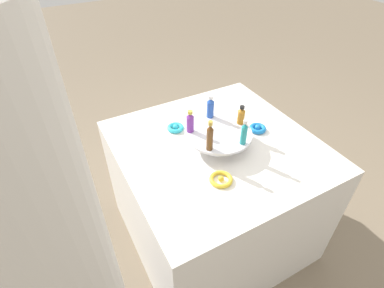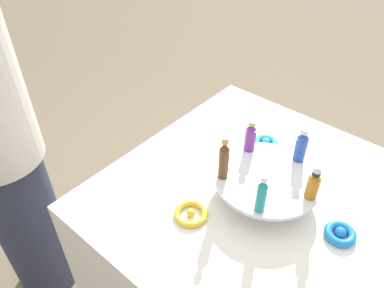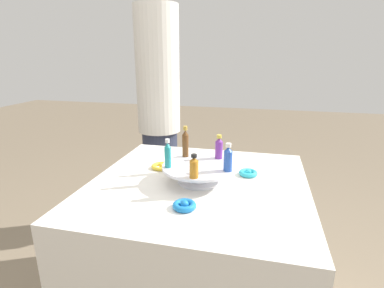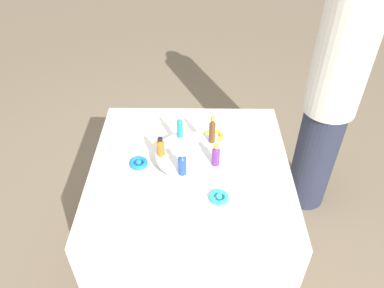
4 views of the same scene
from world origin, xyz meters
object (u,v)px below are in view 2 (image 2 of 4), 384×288
bottle_blue (301,146)px  bottle_brown (224,159)px  bottle_purple (250,137)px  bottle_teal (262,195)px  ribbon_bow_teal (266,143)px  display_stand (266,183)px  ribbon_bow_blue (341,233)px  bottle_amber (313,185)px  ribbon_bow_gold (191,214)px

bottle_blue → bottle_brown: size_ratio=0.81×
bottle_purple → bottle_teal: bearing=-49.8°
bottle_blue → bottle_brown: bottle_brown is taller
ribbon_bow_teal → display_stand: bearing=-58.9°
bottle_brown → ribbon_bow_teal: size_ratio=1.71×
bottle_purple → bottle_teal: (0.17, -0.20, 0.01)m
bottle_blue → bottle_brown: bearing=-121.8°
bottle_brown → bottle_teal: bottle_brown is taller
ribbon_bow_blue → ribbon_bow_teal: 0.43m
bottle_blue → ribbon_bow_blue: bearing=-30.5°
bottle_brown → bottle_teal: size_ratio=1.17×
bottle_amber → bottle_brown: size_ratio=0.66×
display_stand → bottle_brown: (-0.10, -0.09, 0.09)m
display_stand → bottle_blue: bearing=76.2°
display_stand → bottle_brown: size_ratio=2.17×
display_stand → bottle_brown: 0.16m
display_stand → ribbon_bow_gold: display_stand is taller
bottle_amber → ribbon_bow_gold: size_ratio=0.97×
bottle_purple → bottle_blue: bearing=22.2°
ribbon_bow_gold → bottle_brown: bearing=82.9°
bottle_brown → bottle_amber: bearing=22.2°
bottle_teal → ribbon_bow_teal: (-0.18, 0.34, -0.12)m
ribbon_bow_teal → bottle_teal: bearing=-62.0°
display_stand → bottle_teal: 0.16m
bottle_amber → bottle_brown: bearing=-157.8°
bottle_blue → ribbon_bow_teal: 0.22m
display_stand → ribbon_bow_gold: 0.25m
bottle_amber → bottle_brown: bottle_brown is taller
display_stand → bottle_blue: bottle_blue is taller
bottle_blue → ribbon_bow_gold: size_ratio=1.19×
display_stand → ribbon_bow_teal: display_stand is taller
bottle_brown → bottle_blue: bearing=58.2°
ribbon_bow_teal → ribbon_bow_blue: bearing=-28.9°
ribbon_bow_blue → ribbon_bow_teal: (-0.37, 0.21, -0.00)m
display_stand → ribbon_bow_teal: size_ratio=3.70×
ribbon_bow_blue → bottle_brown: bearing=-165.3°
bottle_brown → ribbon_bow_gold: bearing=-97.1°
bottle_blue → ribbon_bow_gold: 0.40m
display_stand → bottle_brown: bearing=-139.8°
bottle_teal → bottle_brown: bearing=166.2°
display_stand → bottle_teal: bearing=-67.8°
ribbon_bow_teal → bottle_purple: bearing=-84.8°
bottle_brown → ribbon_bow_teal: (-0.02, 0.30, -0.13)m
ribbon_bow_teal → bottle_brown: bearing=-85.3°
bottle_amber → bottle_teal: (-0.08, -0.13, 0.01)m
bottle_purple → ribbon_bow_gold: bottle_purple is taller
bottle_brown → bottle_purple: bearing=94.2°
ribbon_bow_gold → ribbon_bow_blue: (0.37, 0.22, 0.00)m
bottle_blue → ribbon_bow_blue: 0.28m
bottle_purple → ribbon_bow_teal: bearing=95.2°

